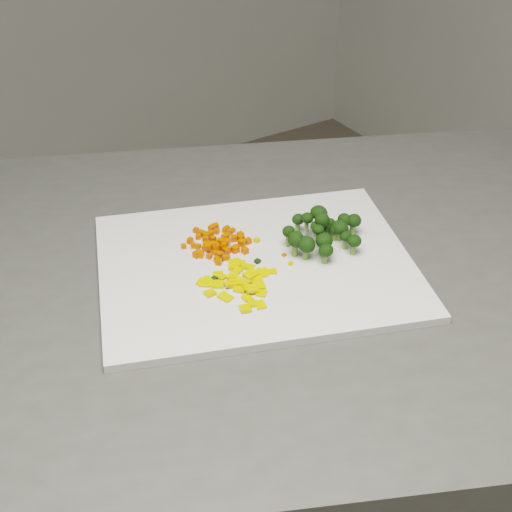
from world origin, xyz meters
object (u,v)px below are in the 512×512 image
counter_block (289,478)px  broccoli_pile (320,225)px  cutting_board (256,265)px  pepper_pile (239,281)px  carrot_pile (216,238)px

counter_block → broccoli_pile: broccoli_pile is taller
cutting_board → counter_block: bearing=-21.6°
pepper_pile → broccoli_pile: broccoli_pile is taller
counter_block → carrot_pile: carrot_pile is taller
cutting_board → broccoli_pile: (0.10, -0.00, 0.03)m
carrot_pile → cutting_board: bearing=-67.6°
cutting_board → pepper_pile: 0.06m
cutting_board → carrot_pile: (-0.03, 0.06, 0.02)m
pepper_pile → broccoli_pile: 0.15m
pepper_pile → carrot_pile: bearing=78.3°
broccoli_pile → carrot_pile: bearing=152.8°
counter_block → cutting_board: size_ratio=2.62×
broccoli_pile → counter_block: bearing=-158.2°
carrot_pile → broccoli_pile: (0.13, -0.07, 0.01)m
counter_block → cutting_board: cutting_board is taller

